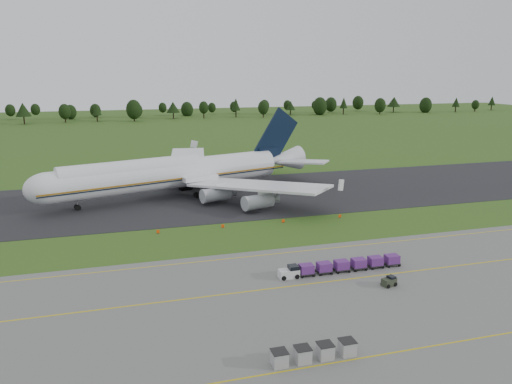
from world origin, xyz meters
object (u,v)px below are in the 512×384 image
object	(u,v)px
utility_cart	(389,282)
edge_markers	(254,224)
uld_row	(314,353)
aircraft	(176,173)
baggage_train	(339,266)

from	to	relation	value
utility_cart	edge_markers	size ratio (longest dim) A/B	0.06
utility_cart	uld_row	bearing A→B (deg)	-140.41
aircraft	utility_cart	size ratio (longest dim) A/B	32.09
baggage_train	utility_cart	distance (m)	7.57
utility_cart	uld_row	xyz separation A→B (m)	(-16.30, -13.48, 0.27)
aircraft	baggage_train	xyz separation A→B (m)	(16.69, -50.88, -4.49)
edge_markers	utility_cart	bearing A→B (deg)	-72.08
uld_row	utility_cart	bearing A→B (deg)	39.59
aircraft	uld_row	bearing A→B (deg)	-86.20
edge_markers	aircraft	bearing A→B (deg)	112.79
baggage_train	utility_cart	world-z (taller)	baggage_train
aircraft	edge_markers	xyz separation A→B (m)	(10.97, -26.12, -5.15)
baggage_train	edge_markers	size ratio (longest dim) A/B	0.52
baggage_train	utility_cart	size ratio (longest dim) A/B	8.79
aircraft	baggage_train	bearing A→B (deg)	-71.83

